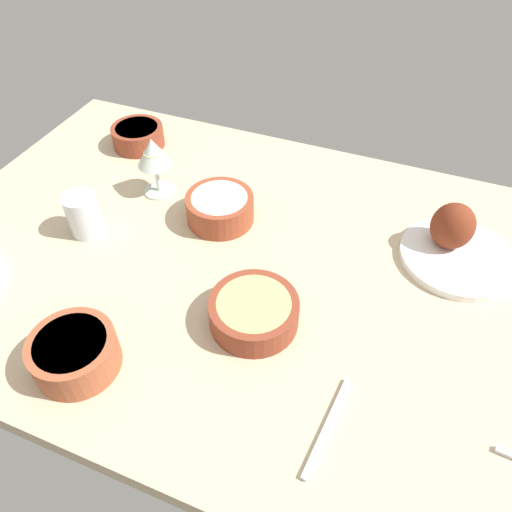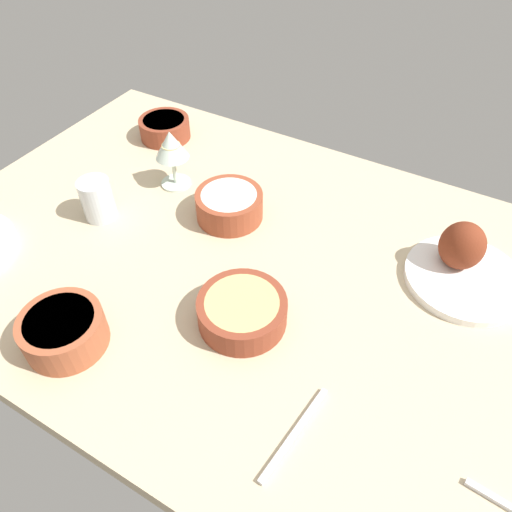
{
  "view_description": "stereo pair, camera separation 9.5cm",
  "coord_description": "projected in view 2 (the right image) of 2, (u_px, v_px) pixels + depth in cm",
  "views": [
    {
      "loc": [
        24.6,
        -61.8,
        73.47
      ],
      "look_at": [
        0.0,
        0.0,
        6.0
      ],
      "focal_mm": 33.89,
      "sensor_mm": 36.0,
      "label": 1
    },
    {
      "loc": [
        33.12,
        -57.68,
        73.47
      ],
      "look_at": [
        0.0,
        0.0,
        6.0
      ],
      "focal_mm": 33.89,
      "sensor_mm": 36.0,
      "label": 2
    }
  ],
  "objects": [
    {
      "name": "bowl_onions",
      "position": [
        165.0,
        127.0,
        1.27
      ],
      "size": [
        13.1,
        13.1,
        5.31
      ],
      "color": "brown",
      "rests_on": "dining_table"
    },
    {
      "name": "wine_glass",
      "position": [
        171.0,
        148.0,
        1.07
      ],
      "size": [
        7.6,
        7.6,
        14.0
      ],
      "color": "silver",
      "rests_on": "dining_table"
    },
    {
      "name": "water_tumbler",
      "position": [
        97.0,
        199.0,
        1.03
      ],
      "size": [
        6.82,
        6.82,
        9.22
      ],
      "primitive_type": "cylinder",
      "color": "silver",
      "rests_on": "dining_table"
    },
    {
      "name": "dining_table",
      "position": [
        256.0,
        270.0,
        0.98
      ],
      "size": [
        140.0,
        90.0,
        4.0
      ],
      "primitive_type": "cube",
      "color": "#C6B28E",
      "rests_on": "ground"
    },
    {
      "name": "plate_near_viewer",
      "position": [
        463.0,
        263.0,
        0.92
      ],
      "size": [
        22.43,
        22.43,
        11.16
      ],
      "color": "white",
      "rests_on": "dining_table"
    },
    {
      "name": "bowl_potatoes",
      "position": [
        63.0,
        330.0,
        0.8
      ],
      "size": [
        13.99,
        13.99,
        6.41
      ],
      "color": "#A35133",
      "rests_on": "dining_table"
    },
    {
      "name": "bowl_cream",
      "position": [
        229.0,
        205.0,
        1.04
      ],
      "size": [
        14.52,
        14.52,
        6.06
      ],
      "color": "brown",
      "rests_on": "dining_table"
    },
    {
      "name": "fork_loose",
      "position": [
        295.0,
        434.0,
        0.71
      ],
      "size": [
        2.88,
        17.47,
        0.8
      ],
      "primitive_type": "cube",
      "rotation": [
        0.0,
        0.0,
        1.46
      ],
      "color": "silver",
      "rests_on": "dining_table"
    },
    {
      "name": "bowl_pasta",
      "position": [
        242.0,
        311.0,
        0.84
      ],
      "size": [
        15.79,
        15.79,
        5.27
      ],
      "color": "brown",
      "rests_on": "dining_table"
    }
  ]
}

